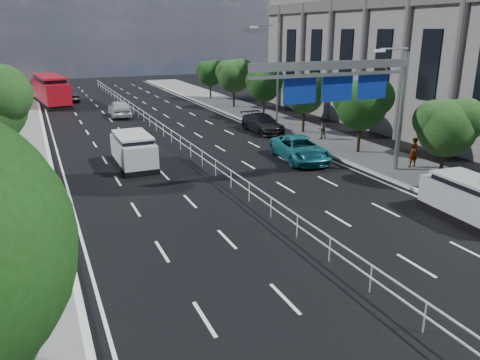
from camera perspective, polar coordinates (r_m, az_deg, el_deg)
ground at (r=17.26m, az=13.81°, el=-11.87°), size 160.00×160.00×0.00m
kerb_near at (r=14.34m, az=-18.00°, el=-18.70°), size 0.25×140.00×0.15m
median_fence at (r=36.34m, az=-8.06°, el=5.11°), size 0.05×85.00×1.02m
overhead_gantry at (r=27.30m, az=13.24°, el=11.47°), size 10.24×0.38×7.45m
streetlight_far at (r=42.79m, az=4.29°, el=13.48°), size 2.78×2.40×9.00m
civic_hall at (r=47.39m, az=21.46°, el=14.04°), size 14.40×36.00×14.35m
far_tree_c at (r=28.38m, az=24.03°, el=6.17°), size 3.52×3.28×4.94m
far_tree_d at (r=33.74m, az=14.71°, el=9.20°), size 3.85×3.59×5.34m
far_tree_e at (r=39.85m, az=7.96°, el=10.65°), size 3.63×3.38×5.13m
far_tree_f at (r=46.36m, az=3.01°, el=11.70°), size 3.52×3.28×5.02m
far_tree_g at (r=53.11m, az=-0.71°, el=12.78°), size 3.96×3.69×5.45m
far_tree_h at (r=60.08m, az=-3.61°, el=13.01°), size 3.41×3.18×4.91m
white_minivan at (r=30.75m, az=-12.86°, el=3.53°), size 2.14×4.93×2.14m
red_bus at (r=60.46m, az=-22.13°, el=10.20°), size 3.98×11.45×3.35m
near_car_silver at (r=49.51m, az=-14.48°, el=8.45°), size 2.18×4.98×1.67m
near_car_dark at (r=62.30m, az=-19.59°, el=9.66°), size 1.87×4.19×1.34m
silver_minivan at (r=23.97m, az=26.32°, el=-2.17°), size 2.33×4.87×1.97m
parked_car_teal at (r=31.76m, az=7.33°, el=3.80°), size 3.37×6.00×1.58m
parked_car_dark at (r=40.55m, az=2.76°, el=6.93°), size 2.21×5.30×1.53m
pedestrian_a at (r=31.33m, az=20.35°, el=3.18°), size 0.69×0.45×1.89m
pedestrian_b at (r=37.80m, az=9.94°, el=6.14°), size 0.80×0.64×1.58m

